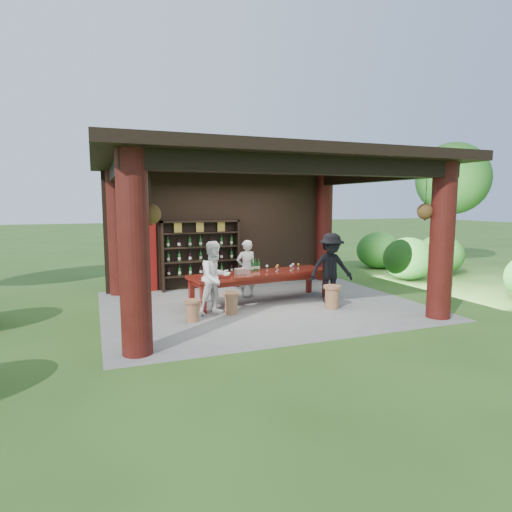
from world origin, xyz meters
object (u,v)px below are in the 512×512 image
object	(u,v)px
tasting_table	(262,277)
napkin_basket	(241,271)
wine_shelf	(201,254)
host	(246,269)
guest_man	(331,268)
stool_near_left	(231,303)
guest_woman	(215,278)
stool_near_right	(332,296)
stool_far_left	(192,310)

from	to	relation	value
tasting_table	napkin_basket	distance (m)	0.61
wine_shelf	tasting_table	distance (m)	2.40
host	guest_man	distance (m)	2.20
tasting_table	host	size ratio (longest dim) A/B	2.49
stool_near_left	guest_woman	size ratio (longest dim) A/B	0.30
wine_shelf	napkin_basket	bearing A→B (deg)	-78.72
tasting_table	stool_near_right	size ratio (longest dim) A/B	6.92
tasting_table	stool_near_left	world-z (taller)	tasting_table
host	guest_woman	world-z (taller)	guest_woman
wine_shelf	host	world-z (taller)	wine_shelf
stool_far_left	napkin_basket	xyz separation A→B (m)	(1.42, 1.05, 0.58)
stool_near_right	napkin_basket	distance (m)	2.25
wine_shelf	guest_man	size ratio (longest dim) A/B	1.30
tasting_table	host	bearing A→B (deg)	103.05
stool_near_left	stool_far_left	size ratio (longest dim) A/B	1.06
napkin_basket	host	bearing A→B (deg)	61.25
wine_shelf	stool_near_right	world-z (taller)	wine_shelf
stool_near_left	guest_woman	distance (m)	0.66
host	guest_man	bearing A→B (deg)	137.41
tasting_table	guest_woman	distance (m)	1.55
stool_near_left	napkin_basket	size ratio (longest dim) A/B	1.85
tasting_table	napkin_basket	world-z (taller)	napkin_basket
wine_shelf	stool_far_left	size ratio (longest dim) A/B	4.94
stool_far_left	stool_near_left	bearing A→B (deg)	17.27
stool_far_left	tasting_table	bearing A→B (deg)	29.38
stool_far_left	guest_woman	world-z (taller)	guest_woman
wine_shelf	tasting_table	world-z (taller)	wine_shelf
guest_woman	stool_far_left	bearing A→B (deg)	-164.27
wine_shelf	stool_near_left	world-z (taller)	wine_shelf
tasting_table	host	world-z (taller)	host
host	stool_near_left	bearing A→B (deg)	55.13
stool_near_right	guest_man	size ratio (longest dim) A/B	0.31
stool_near_left	guest_man	bearing A→B (deg)	3.34
stool_near_right	tasting_table	bearing A→B (deg)	137.79
tasting_table	stool_far_left	world-z (taller)	tasting_table
stool_near_left	wine_shelf	bearing A→B (deg)	89.29
stool_far_left	wine_shelf	bearing A→B (deg)	73.34
wine_shelf	host	distance (m)	1.71
stool_far_left	guest_man	world-z (taller)	guest_man
tasting_table	guest_man	size ratio (longest dim) A/B	2.17
guest_man	tasting_table	bearing A→B (deg)	162.49
stool_near_right	host	distance (m)	2.42
guest_man	wine_shelf	bearing A→B (deg)	138.40
stool_near_left	guest_man	xyz separation A→B (m)	(2.62, 0.15, 0.61)
stool_far_left	guest_woman	xyz separation A→B (m)	(0.62, 0.45, 0.57)
tasting_table	guest_man	world-z (taller)	guest_man
guest_woman	guest_man	world-z (taller)	guest_man
wine_shelf	host	xyz separation A→B (m)	(0.86, -1.46, -0.24)
tasting_table	stool_far_left	distance (m)	2.33
stool_far_left	napkin_basket	bearing A→B (deg)	36.41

